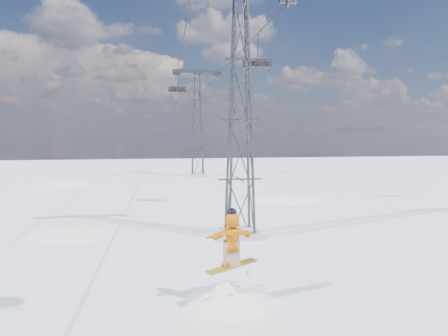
# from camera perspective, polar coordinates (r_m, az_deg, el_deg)

# --- Properties ---
(ground) EXTENTS (120.00, 120.00, 0.00)m
(ground) POSITION_cam_1_polar(r_m,az_deg,el_deg) (11.68, 5.77, -20.16)
(ground) COLOR white
(ground) RESTS_ON ground
(snow_terrain) EXTENTS (39.00, 37.00, 22.00)m
(snow_terrain) POSITION_cam_1_polar(r_m,az_deg,el_deg) (34.76, -11.76, -19.54)
(snow_terrain) COLOR white
(snow_terrain) RESTS_ON ground
(lift_tower_near) EXTENTS (5.20, 1.80, 11.43)m
(lift_tower_near) POSITION_cam_1_polar(r_m,az_deg,el_deg) (18.53, 2.31, 6.77)
(lift_tower_near) COLOR #999999
(lift_tower_near) RESTS_ON ground
(lift_tower_far) EXTENTS (5.20, 1.80, 11.43)m
(lift_tower_far) POSITION_cam_1_polar(r_m,az_deg,el_deg) (43.35, -3.81, 6.02)
(lift_tower_far) COLOR #999999
(lift_tower_far) RESTS_ON ground
(haul_cables) EXTENTS (4.46, 51.00, 0.06)m
(haul_cables) POSITION_cam_1_polar(r_m,az_deg,el_deg) (30.46, -1.80, 16.46)
(haul_cables) COLOR black
(haul_cables) RESTS_ON ground
(lift_chair_mid) EXTENTS (1.80, 0.52, 2.23)m
(lift_chair_mid) POSITION_cam_1_polar(r_m,az_deg,el_deg) (25.20, 4.82, 14.62)
(lift_chair_mid) COLOR black
(lift_chair_mid) RESTS_ON ground
(lift_chair_far) EXTENTS (1.83, 0.53, 2.27)m
(lift_chair_far) POSITION_cam_1_polar(r_m,az_deg,el_deg) (40.97, -6.69, 11.02)
(lift_chair_far) COLOR black
(lift_chair_far) RESTS_ON ground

